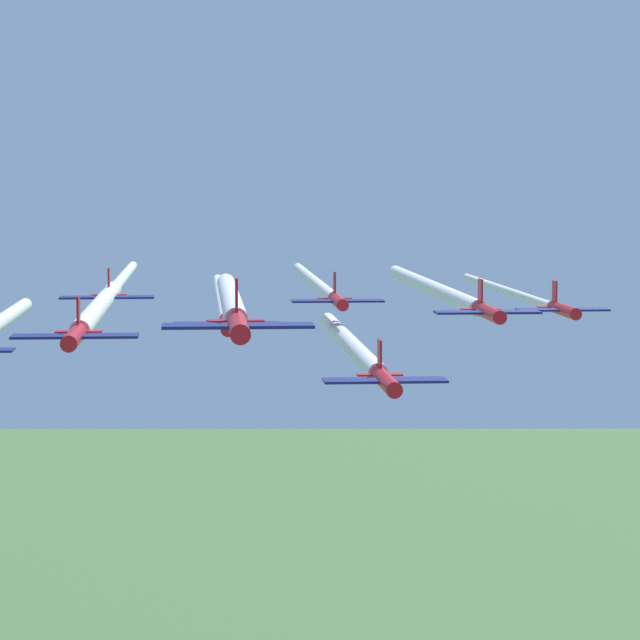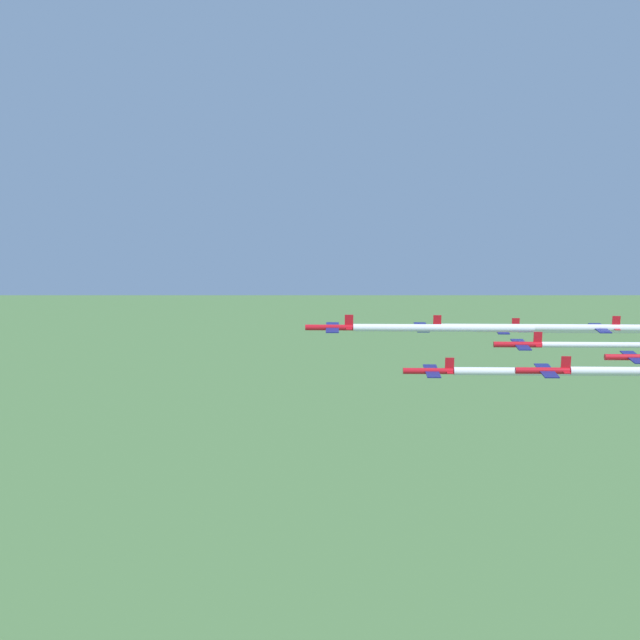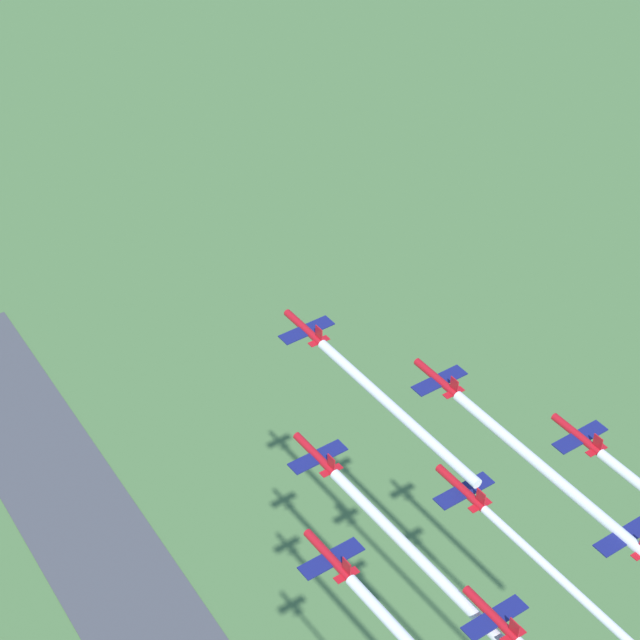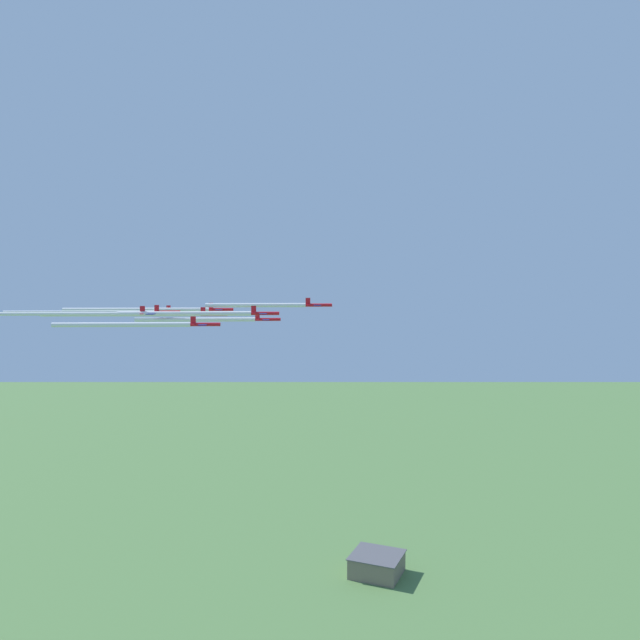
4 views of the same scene
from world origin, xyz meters
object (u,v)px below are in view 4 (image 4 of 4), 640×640
at_px(jet_3, 220,309).
at_px(jet_7, 166,312).
at_px(jet_1, 267,319).
at_px(jet_5, 204,324).
at_px(jet_8, 153,314).
at_px(jet_2, 264,313).
at_px(jet_4, 213,314).
at_px(hangar, 377,564).
at_px(jet_0, 318,305).
at_px(jet_6, 177,312).

xyz_separation_m(jet_3, jet_7, (-11.12, -16.18, -0.36)).
xyz_separation_m(jet_1, jet_5, (-2.70, -34.22, 0.36)).
xyz_separation_m(jet_7, jet_8, (8.42, -18.04, 0.42)).
bearing_deg(jet_3, jet_2, 29.54).
xyz_separation_m(jet_1, jet_7, (-30.67, -14.32, 2.60)).
xyz_separation_m(jet_1, jet_3, (-19.55, 1.86, 2.96)).
xyz_separation_m(jet_1, jet_4, (-11.12, -16.18, 2.22)).
distance_m(jet_2, jet_8, 33.85).
height_order(jet_4, jet_8, jet_8).
bearing_deg(jet_5, jet_8, -120.47).
height_order(hangar, jet_1, jet_1).
height_order(jet_0, jet_7, jet_0).
bearing_deg(jet_2, jet_4, -120.47).
distance_m(jet_4, jet_7, 19.64).
bearing_deg(hangar, jet_5, -90.52).
height_order(jet_0, jet_8, jet_0).
xyz_separation_m(jet_4, jet_5, (8.42, -18.04, -1.85)).
distance_m(hangar, jet_7, 207.52).
bearing_deg(jet_8, jet_0, 101.09).
bearing_deg(jet_7, hangar, 143.54).
xyz_separation_m(jet_0, jet_3, (-39.09, 3.72, -2.24)).
bearing_deg(jet_4, jet_0, 90.00).
bearing_deg(jet_1, jet_3, -120.47).
bearing_deg(jet_3, jet_6, -120.47).
bearing_deg(jet_3, jet_0, 59.53).
bearing_deg(jet_2, jet_7, -120.47).
distance_m(jet_1, jet_4, 19.76).
height_order(hangar, jet_0, jet_0).
bearing_deg(jet_0, jet_4, -90.00).
distance_m(jet_7, jet_8, 19.91).
height_order(jet_1, jet_4, jet_4).
distance_m(hangar, jet_0, 199.79).
height_order(jet_0, jet_3, jet_0).
height_order(jet_3, jet_6, jet_3).
xyz_separation_m(jet_2, jet_3, (-27.97, 19.90, -0.08)).
distance_m(jet_3, jet_5, 39.90).
bearing_deg(jet_4, hangar, 151.13).
bearing_deg(jet_2, jet_3, -150.46).
distance_m(jet_0, jet_7, 51.80).
height_order(jet_1, jet_8, jet_8).
bearing_deg(jet_8, jet_6, 180.00).
xyz_separation_m(jet_0, jet_5, (-22.25, -32.36, -4.84)).
xyz_separation_m(hangar, jet_5, (-1.49, -165.59, 142.58)).
distance_m(jet_6, jet_8, 39.84).
bearing_deg(hangar, jet_4, -93.84).
height_order(jet_3, jet_7, jet_3).
distance_m(hangar, jet_1, 193.61).
relative_size(jet_7, jet_8, 1.00).
bearing_deg(jet_6, jet_7, 0.00).
bearing_deg(jet_6, jet_4, 29.54).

